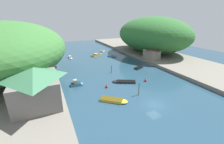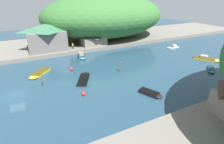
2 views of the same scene
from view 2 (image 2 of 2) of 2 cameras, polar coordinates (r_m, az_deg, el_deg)
The scene contains 18 objects.
water_surface at distance 43.61m, azimuth 13.21°, elevation 1.99°, with size 130.00×130.00×0.00m, color #234256.
left_bank at distance 66.09m, azimuth -2.15°, elevation 10.72°, with size 22.00×120.00×1.07m.
hillside_left at distance 65.71m, azimuth -2.57°, elevation 17.85°, with size 31.56×44.18×15.21m.
waterfront_building at distance 53.90m, azimuth -20.68°, elevation 10.76°, with size 8.64×11.06×7.33m.
boathouse_shed at distance 56.12m, azimuth -6.22°, elevation 11.05°, with size 6.18×7.92×4.34m.
boat_far_upstream at distance 47.86m, azimuth -9.89°, elevation 4.95°, with size 3.36×1.84×1.68m.
boat_yellow_tender at distance 60.21m, azimuth 19.25°, elevation 7.76°, with size 1.49×4.46×0.90m.
boat_moored_right at distance 31.22m, azimuth 12.81°, elevation -6.89°, with size 4.51×3.21×0.53m.
boat_red_skiff at distance 52.67m, azimuth 28.61°, elevation 3.89°, with size 6.56×4.94×1.07m.
boat_mid_channel at distance 36.33m, azimuth -9.12°, elevation -1.97°, with size 6.61×4.54×0.42m.
boat_white_cruiser at distance 40.95m, azimuth -22.77°, elevation -0.45°, with size 5.74×5.27×0.53m.
boat_far_right_bank at distance 45.46m, azimuth 29.68°, elevation 0.61°, with size 3.61×3.76×0.56m.
mooring_post_nearest at distance 34.73m, azimuth -21.71°, elevation -2.28°, with size 0.21×0.21×3.13m.
mooring_post_fourth at distance 38.75m, azimuth 2.86°, elevation 1.76°, with size 0.24×0.24×2.49m.
channel_buoy_near at distance 40.80m, azimuth -13.06°, elevation 1.02°, with size 0.68×0.68×1.02m.
channel_buoy_far at distance 30.63m, azimuth -9.28°, elevation -6.92°, with size 0.68×0.68×1.02m.
person_on_quay at distance 53.34m, azimuth -12.71°, elevation 8.48°, with size 0.27×0.41×1.69m.
person_by_boathouse at distance 51.76m, azimuth -21.57°, elevation 6.87°, with size 0.31×0.42×1.69m.
Camera 2 is at (30.72, 3.60, 16.16)m, focal length 28.00 mm.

